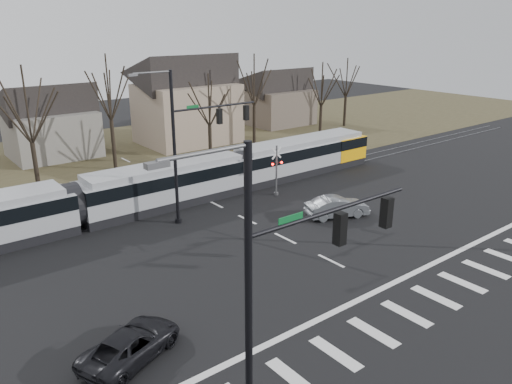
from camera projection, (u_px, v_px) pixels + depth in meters
ground at (358, 274)px, 27.08m from camera, size 140.00×140.00×0.00m
grass_verge at (117, 156)px, 50.93m from camera, size 140.00×28.00×0.01m
crosswalk at (421, 305)px, 24.10m from camera, size 27.00×2.60×0.01m
stop_line at (385, 287)px, 25.74m from camera, size 28.00×0.35×0.01m
lane_dashes at (201, 197)px, 39.01m from camera, size 0.18×30.00×0.01m
rail_pair at (202, 197)px, 38.85m from camera, size 90.00×1.52×0.06m
tram at (164, 184)px, 36.64m from camera, size 41.71×3.10×3.16m
sedan at (337, 207)px, 34.84m from camera, size 4.56×5.49×1.46m
suv at (131, 344)px, 20.14m from camera, size 5.37×6.09×1.28m
signal_pole_near_left at (292, 283)px, 14.70m from camera, size 9.28×0.44×10.20m
signal_pole_far at (195, 138)px, 33.15m from camera, size 9.28×0.44×10.20m
rail_crossing_signal at (276, 172)px, 38.93m from camera, size 1.08×0.36×4.00m
tree_row at (160, 113)px, 46.01m from camera, size 59.20×7.20×10.00m
house_b at (50, 117)px, 49.71m from camera, size 8.64×7.56×7.65m
house_c at (187, 96)px, 55.23m from camera, size 10.80×8.64×10.10m
house_d at (278, 94)px, 65.88m from camera, size 8.64×7.56×7.65m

